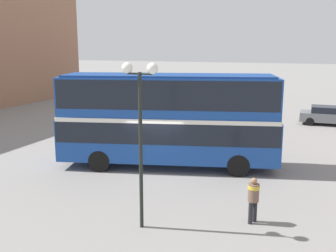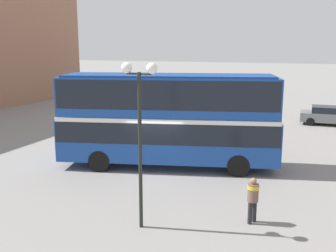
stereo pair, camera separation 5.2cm
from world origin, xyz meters
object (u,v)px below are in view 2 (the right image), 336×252
(pedestrian_foreground, at_px, (253,196))
(parked_car_kerb_far, at_px, (328,115))
(street_lamp_twin_globe, at_px, (140,108))
(double_decker_bus, at_px, (168,115))
(parked_car_side_street, at_px, (104,100))

(pedestrian_foreground, relative_size, parked_car_kerb_far, 0.40)
(pedestrian_foreground, xyz_separation_m, parked_car_kerb_far, (2.40, 18.83, -0.26))
(pedestrian_foreground, height_order, street_lamp_twin_globe, street_lamp_twin_globe)
(double_decker_bus, relative_size, parked_car_side_street, 2.18)
(double_decker_bus, bearing_deg, street_lamp_twin_globe, -91.18)
(parked_car_kerb_far, bearing_deg, pedestrian_foreground, -98.67)
(double_decker_bus, xyz_separation_m, pedestrian_foreground, (4.93, -4.82, -1.62))
(double_decker_bus, height_order, parked_car_kerb_far, double_decker_bus)
(pedestrian_foreground, height_order, parked_car_side_street, pedestrian_foreground)
(pedestrian_foreground, xyz_separation_m, street_lamp_twin_globe, (-3.33, -1.64, 2.98))
(pedestrian_foreground, distance_m, street_lamp_twin_globe, 4.76)
(parked_car_kerb_far, relative_size, parked_car_side_street, 0.81)
(double_decker_bus, height_order, pedestrian_foreground, double_decker_bus)
(double_decker_bus, height_order, parked_car_side_street, double_decker_bus)
(double_decker_bus, distance_m, street_lamp_twin_globe, 6.80)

